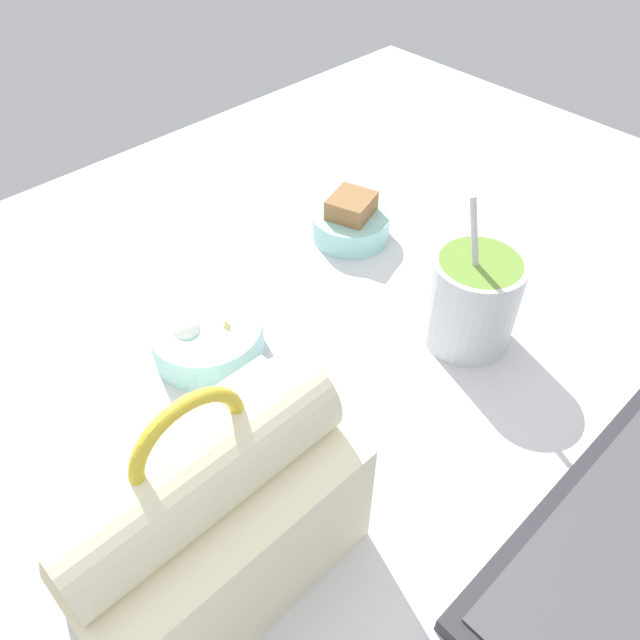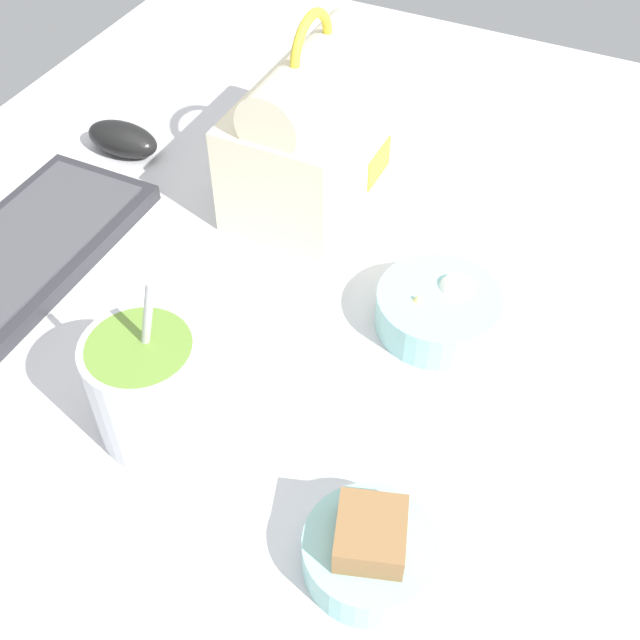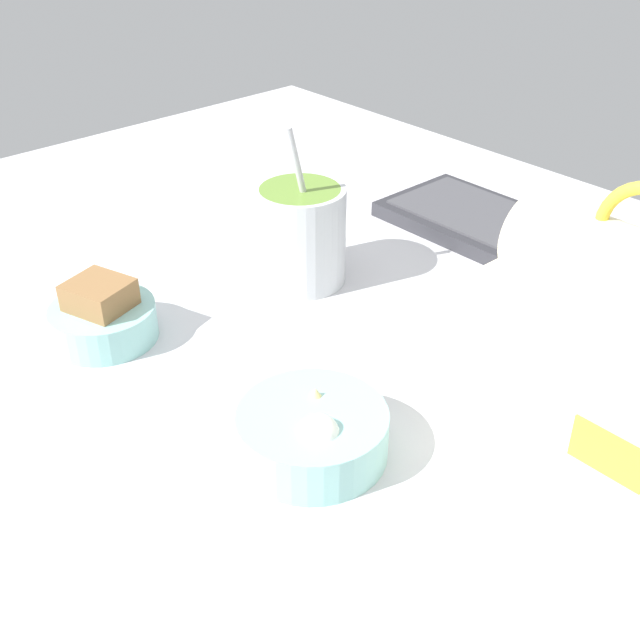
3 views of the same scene
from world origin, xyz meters
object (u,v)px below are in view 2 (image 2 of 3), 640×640
at_px(keyboard, 12,263).
at_px(lunch_bag, 312,131).
at_px(bento_bowl_sandwich, 369,550).
at_px(soup_cup, 148,387).
at_px(bento_bowl_snacks, 438,309).
at_px(computer_mouse, 123,139).

height_order(keyboard, lunch_bag, lunch_bag).
bearing_deg(bento_bowl_sandwich, soup_cup, 79.72).
distance_m(keyboard, bento_bowl_sandwich, 0.49).
bearing_deg(bento_bowl_snacks, keyboard, 105.56).
distance_m(soup_cup, bento_bowl_sandwich, 0.23).
bearing_deg(keyboard, bento_bowl_sandwich, -106.99).
bearing_deg(bento_bowl_snacks, soup_cup, 141.07).
relative_size(keyboard, computer_mouse, 3.54).
xyz_separation_m(soup_cup, bento_bowl_sandwich, (-0.04, -0.22, -0.03)).
xyz_separation_m(keyboard, soup_cup, (-0.10, -0.25, 0.05)).
relative_size(keyboard, soup_cup, 1.88).
height_order(lunch_bag, bento_bowl_sandwich, lunch_bag).
xyz_separation_m(lunch_bag, soup_cup, (-0.36, -0.02, -0.03)).
bearing_deg(lunch_bag, bento_bowl_snacks, -124.42).
relative_size(lunch_bag, soup_cup, 1.22).
bearing_deg(soup_cup, keyboard, 67.45).
bearing_deg(lunch_bag, keyboard, 138.85).
bearing_deg(bento_bowl_sandwich, lunch_bag, 31.18).
xyz_separation_m(keyboard, lunch_bag, (0.26, -0.22, 0.07)).
bearing_deg(soup_cup, bento_bowl_snacks, -38.93).
xyz_separation_m(bento_bowl_sandwich, computer_mouse, (0.37, 0.48, -0.00)).
distance_m(bento_bowl_snacks, computer_mouse, 0.46).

